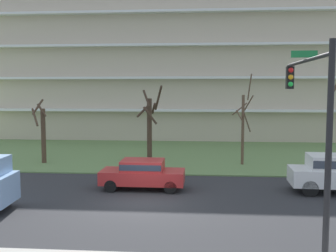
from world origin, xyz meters
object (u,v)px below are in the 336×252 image
tree_far_left (42,132)px  traffic_signal_mast (312,112)px  sedan_red_center_left (143,173)px  tree_left (150,124)px  tree_center (243,125)px

tree_far_left → traffic_signal_mast: 20.43m
sedan_red_center_left → traffic_signal_mast: 10.50m
tree_far_left → traffic_signal_mast: bearing=-43.4°
tree_left → tree_center: tree_center is taller
tree_left → tree_center: bearing=-5.6°
traffic_signal_mast → tree_center: bearing=92.3°
tree_far_left → tree_left: (7.54, 1.19, 0.50)m
tree_center → traffic_signal_mast: 14.61m
tree_far_left → tree_left: bearing=9.0°
tree_far_left → tree_center: (14.16, 0.55, 0.58)m
tree_center → sedan_red_center_left: bearing=-129.9°
tree_left → tree_far_left: bearing=-171.0°
tree_far_left → sedan_red_center_left: tree_far_left is taller
sedan_red_center_left → traffic_signal_mast: (6.60, -7.31, 3.66)m
sedan_red_center_left → traffic_signal_mast: bearing=132.8°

